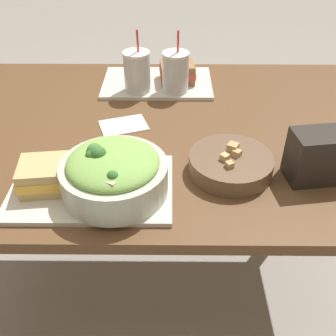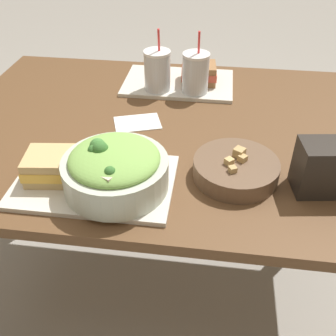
{
  "view_description": "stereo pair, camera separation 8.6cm",
  "coord_description": "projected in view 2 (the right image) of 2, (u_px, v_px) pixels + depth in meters",
  "views": [
    {
      "loc": [
        0.03,
        -0.99,
        1.37
      ],
      "look_at": [
        0.03,
        -0.31,
        0.85
      ],
      "focal_mm": 42.0,
      "sensor_mm": 36.0,
      "label": 1
    },
    {
      "loc": [
        0.12,
        -0.98,
        1.37
      ],
      "look_at": [
        0.03,
        -0.31,
        0.85
      ],
      "focal_mm": 42.0,
      "sensor_mm": 36.0,
      "label": 2
    }
  ],
  "objects": [
    {
      "name": "napkin_folded",
      "position": [
        137.0,
        124.0,
        1.15
      ],
      "size": [
        0.16,
        0.13,
        0.0
      ],
      "color": "white",
      "rests_on": "dining_table"
    },
    {
      "name": "salad_bowl",
      "position": [
        115.0,
        168.0,
        0.88
      ],
      "size": [
        0.24,
        0.24,
        0.12
      ],
      "color": "beige",
      "rests_on": "tray_near"
    },
    {
      "name": "dining_table",
      "position": [
        173.0,
        154.0,
        1.21
      ],
      "size": [
        1.33,
        0.92,
        0.77
      ],
      "color": "brown",
      "rests_on": "ground_plane"
    },
    {
      "name": "drink_cup_dark",
      "position": [
        157.0,
        72.0,
        1.28
      ],
      "size": [
        0.09,
        0.09,
        0.2
      ],
      "color": "silver",
      "rests_on": "tray_far"
    },
    {
      "name": "ground_plane",
      "position": [
        171.0,
        286.0,
        1.61
      ],
      "size": [
        12.0,
        12.0,
        0.0
      ],
      "primitive_type": "plane",
      "color": "gray"
    },
    {
      "name": "baguette_near",
      "position": [
        114.0,
        149.0,
        0.97
      ],
      "size": [
        0.13,
        0.08,
        0.06
      ],
      "rotation": [
        0.0,
        0.0,
        1.76
      ],
      "color": "tan",
      "rests_on": "tray_near"
    },
    {
      "name": "soup_bowl",
      "position": [
        236.0,
        168.0,
        0.94
      ],
      "size": [
        0.21,
        0.21,
        0.07
      ],
      "color": "brown",
      "rests_on": "dining_table"
    },
    {
      "name": "sandwich_far",
      "position": [
        199.0,
        73.0,
        1.34
      ],
      "size": [
        0.13,
        0.11,
        0.06
      ],
      "rotation": [
        0.0,
        0.0,
        0.09
      ],
      "color": "olive",
      "rests_on": "tray_far"
    },
    {
      "name": "drink_cup_red",
      "position": [
        195.0,
        74.0,
        1.26
      ],
      "size": [
        0.09,
        0.09,
        0.2
      ],
      "color": "silver",
      "rests_on": "tray_far"
    },
    {
      "name": "tray_near",
      "position": [
        95.0,
        182.0,
        0.93
      ],
      "size": [
        0.37,
        0.24,
        0.01
      ],
      "color": "beige",
      "rests_on": "dining_table"
    },
    {
      "name": "chip_bag",
      "position": [
        331.0,
        168.0,
        0.88
      ],
      "size": [
        0.16,
        0.11,
        0.13
      ],
      "rotation": [
        0.0,
        0.0,
        0.14
      ],
      "color": "#28231E",
      "rests_on": "dining_table"
    },
    {
      "name": "tray_far",
      "position": [
        178.0,
        83.0,
        1.37
      ],
      "size": [
        0.37,
        0.24,
        0.01
      ],
      "color": "beige",
      "rests_on": "dining_table"
    },
    {
      "name": "sandwich_near",
      "position": [
        52.0,
        166.0,
        0.92
      ],
      "size": [
        0.13,
        0.12,
        0.06
      ],
      "rotation": [
        0.0,
        0.0,
        0.12
      ],
      "color": "tan",
      "rests_on": "tray_near"
    }
  ]
}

